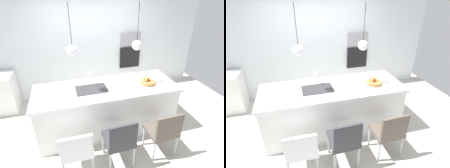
{
  "view_description": "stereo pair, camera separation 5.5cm",
  "coord_description": "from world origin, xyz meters",
  "views": [
    {
      "loc": [
        -0.7,
        -2.74,
        2.49
      ],
      "look_at": [
        0.1,
        0.0,
        0.99
      ],
      "focal_mm": 28.07,
      "sensor_mm": 36.0,
      "label": 1
    },
    {
      "loc": [
        -0.65,
        -2.75,
        2.49
      ],
      "look_at": [
        0.1,
        0.0,
        0.99
      ],
      "focal_mm": 28.07,
      "sensor_mm": 36.0,
      "label": 2
    }
  ],
  "objects": [
    {
      "name": "chair_near",
      "position": [
        -0.69,
        -0.88,
        0.49
      ],
      "size": [
        0.48,
        0.43,
        0.84
      ],
      "color": "white",
      "rests_on": "ground"
    },
    {
      "name": "microwave",
      "position": [
        1.07,
        1.58,
        1.4
      ],
      "size": [
        0.54,
        0.08,
        0.34
      ],
      "primitive_type": "cube",
      "color": "#9E9EA3",
      "rests_on": "back_wall"
    },
    {
      "name": "back_wall",
      "position": [
        0.0,
        1.65,
        1.3
      ],
      "size": [
        6.0,
        0.1,
        2.6
      ],
      "primitive_type": "cube",
      "color": "white",
      "rests_on": "ground"
    },
    {
      "name": "fruit_bowl",
      "position": [
        0.77,
        -0.08,
        0.99
      ],
      "size": [
        0.29,
        0.29,
        0.15
      ],
      "color": "#9E6B38",
      "rests_on": "kitchen_island"
    },
    {
      "name": "kitchen_island",
      "position": [
        0.0,
        0.0,
        0.47
      ],
      "size": [
        2.63,
        0.93,
        0.94
      ],
      "color": "white",
      "rests_on": "ground"
    },
    {
      "name": "oven",
      "position": [
        1.07,
        1.58,
        0.9
      ],
      "size": [
        0.56,
        0.08,
        0.56
      ],
      "primitive_type": "cube",
      "color": "black",
      "rests_on": "back_wall"
    },
    {
      "name": "chair_far",
      "position": [
        0.72,
        -0.88,
        0.49
      ],
      "size": [
        0.48,
        0.43,
        0.87
      ],
      "color": "brown",
      "rests_on": "ground"
    },
    {
      "name": "pendant_light_right",
      "position": [
        0.55,
        0.0,
        1.68
      ],
      "size": [
        0.17,
        0.17,
        0.77
      ],
      "color": "silver"
    },
    {
      "name": "floor",
      "position": [
        0.0,
        0.0,
        0.0
      ],
      "size": [
        6.6,
        6.6,
        0.0
      ],
      "primitive_type": "plane",
      "color": "#BCB7AD",
      "rests_on": "ground"
    },
    {
      "name": "pendant_light_left",
      "position": [
        -0.55,
        0.0,
        1.68
      ],
      "size": [
        0.17,
        0.17,
        0.77
      ],
      "color": "silver"
    },
    {
      "name": "sink_basin",
      "position": [
        -0.28,
        0.0,
        0.94
      ],
      "size": [
        0.56,
        0.4,
        0.02
      ],
      "primitive_type": "cube",
      "color": "#2D2D30",
      "rests_on": "kitchen_island"
    },
    {
      "name": "chair_middle",
      "position": [
        -0.04,
        -0.89,
        0.51
      ],
      "size": [
        0.45,
        0.47,
        0.9
      ],
      "color": "#333338",
      "rests_on": "ground"
    },
    {
      "name": "faucet",
      "position": [
        -0.28,
        0.21,
        1.09
      ],
      "size": [
        0.02,
        0.17,
        0.22
      ],
      "color": "silver",
      "rests_on": "kitchen_island"
    }
  ]
}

